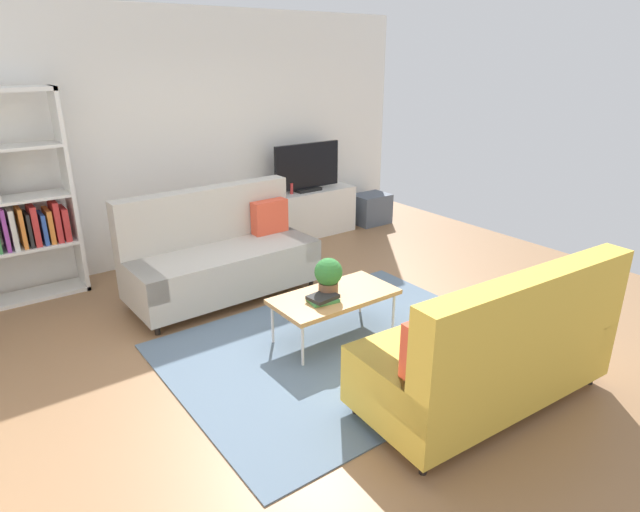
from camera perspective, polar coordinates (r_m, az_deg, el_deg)
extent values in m
plane|color=#936B47|center=(4.84, -0.06, -8.76)|extent=(7.68, 7.68, 0.00)
cube|color=white|center=(6.75, -14.60, 12.12)|extent=(6.40, 0.12, 2.90)
cube|color=slate|center=(4.70, 2.53, -9.68)|extent=(2.90, 2.20, 0.01)
cube|color=#B2ADA3|center=(5.58, -10.27, -1.32)|extent=(1.92, 0.89, 0.44)
cube|color=#B2ADA3|center=(5.70, -12.11, 4.32)|extent=(1.90, 0.25, 0.56)
cube|color=#B2ADA3|center=(5.95, -3.11, 1.53)|extent=(0.22, 0.84, 0.22)
cube|color=#B2ADA3|center=(5.24, -18.55, -2.29)|extent=(0.22, 0.84, 0.22)
cylinder|color=black|center=(5.84, -0.97, -2.82)|extent=(0.05, 0.05, 0.10)
cylinder|color=black|center=(5.10, -16.95, -7.48)|extent=(0.05, 0.05, 0.10)
cylinder|color=black|center=(6.36, -4.65, -0.87)|extent=(0.05, 0.05, 0.10)
cylinder|color=black|center=(5.69, -19.50, -4.78)|extent=(0.05, 0.05, 0.10)
cube|color=#D84C33|center=(5.88, -5.39, 4.20)|extent=(0.40, 0.15, 0.36)
cube|color=gold|center=(4.09, 16.89, -10.59)|extent=(1.95, 0.95, 0.44)
cube|color=gold|center=(3.69, 21.44, -5.89)|extent=(1.91, 0.31, 0.56)
cube|color=gold|center=(3.50, 7.69, -13.43)|extent=(0.25, 0.85, 0.22)
cube|color=gold|center=(4.66, 23.92, -5.97)|extent=(0.25, 0.85, 0.22)
cylinder|color=black|center=(3.92, 3.85, -15.85)|extent=(0.05, 0.05, 0.10)
cylinder|color=black|center=(5.01, 20.21, -8.44)|extent=(0.05, 0.05, 0.10)
cylinder|color=black|center=(3.53, 10.93, -21.14)|extent=(0.05, 0.05, 0.10)
cylinder|color=black|center=(4.71, 26.82, -11.48)|extent=(0.05, 0.05, 0.10)
cube|color=#D84C33|center=(3.37, 11.85, -9.37)|extent=(0.41, 0.16, 0.36)
cube|color=black|center=(3.67, 16.93, -7.23)|extent=(0.41, 0.16, 0.36)
cube|color=#B7844C|center=(4.68, 1.55, -4.34)|extent=(1.10, 0.56, 0.04)
cylinder|color=silver|center=(4.70, -5.08, -7.22)|extent=(0.02, 0.02, 0.38)
cylinder|color=silver|center=(5.22, 4.33, -4.18)|extent=(0.02, 0.02, 0.38)
cylinder|color=silver|center=(4.36, -1.87, -9.53)|extent=(0.02, 0.02, 0.38)
cylinder|color=silver|center=(4.92, 7.82, -5.97)|extent=(0.02, 0.02, 0.38)
cube|color=silver|center=(7.43, -1.42, 4.60)|extent=(1.40, 0.44, 0.64)
cube|color=black|center=(7.33, -1.36, 7.12)|extent=(0.36, 0.20, 0.04)
cube|color=black|center=(7.26, -1.38, 9.57)|extent=(1.00, 0.05, 0.60)
cube|color=white|center=(6.13, -25.14, 6.19)|extent=(0.04, 0.36, 2.10)
cube|color=white|center=(6.36, -28.36, -3.72)|extent=(1.10, 0.36, 0.04)
cube|color=white|center=(6.19, -29.18, 0.76)|extent=(1.02, 0.36, 0.03)
cube|color=white|center=(6.06, -30.00, 5.21)|extent=(1.02, 0.36, 0.03)
cube|color=white|center=(5.97, -30.87, 9.82)|extent=(1.02, 0.36, 0.03)
cube|color=purple|center=(6.11, -30.63, 2.55)|extent=(0.04, 0.29, 0.43)
cube|color=silver|center=(6.12, -29.98, 2.58)|extent=(0.05, 0.29, 0.41)
cube|color=orange|center=(6.13, -29.26, 2.74)|extent=(0.04, 0.29, 0.41)
cube|color=#262626|center=(6.14, -28.67, 2.57)|extent=(0.03, 0.29, 0.34)
cube|color=red|center=(6.14, -28.20, 2.98)|extent=(0.06, 0.29, 0.41)
cube|color=#3359B2|center=(6.16, -27.45, 2.69)|extent=(0.04, 0.29, 0.31)
cube|color=orange|center=(6.17, -26.91, 2.95)|extent=(0.05, 0.29, 0.34)
cube|color=red|center=(6.17, -26.35, 3.42)|extent=(0.05, 0.29, 0.42)
cube|color=red|center=(6.19, -25.61, 3.20)|extent=(0.06, 0.29, 0.34)
cube|color=#4C5666|center=(8.04, 5.46, 5.02)|extent=(0.52, 0.40, 0.44)
cylinder|color=brown|center=(4.64, 0.89, -3.50)|extent=(0.17, 0.17, 0.12)
sphere|color=#2D7233|center=(4.58, 0.90, -1.70)|extent=(0.24, 0.24, 0.24)
cube|color=#3F8C4C|center=(4.55, 0.31, -4.70)|extent=(0.26, 0.21, 0.02)
cube|color=#262626|center=(4.53, 0.31, -4.38)|extent=(0.26, 0.20, 0.03)
cylinder|color=#4C72B2|center=(7.06, -5.57, 7.08)|extent=(0.08, 0.08, 0.18)
cylinder|color=#B24C4C|center=(7.14, -4.60, 7.07)|extent=(0.11, 0.11, 0.13)
cylinder|color=red|center=(7.15, -3.06, 7.19)|extent=(0.05, 0.05, 0.15)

